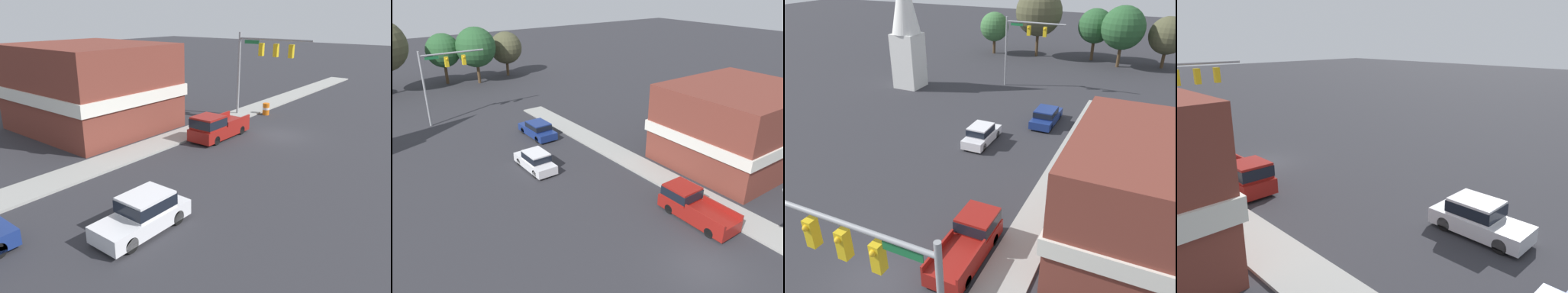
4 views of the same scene
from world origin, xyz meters
The scene contains 12 objects.
ground_plane centered at (0.00, 0.00, 0.00)m, with size 200.00×200.00×0.00m, color #2D2D33.
near_signal_assembly centered at (3.80, -3.44, 5.35)m, with size 6.70×0.49×7.31m.
far_signal_assembly centered at (-3.87, 31.53, 5.69)m, with size 6.83×0.49×7.93m.
car_lead centered at (-1.69, 15.88, 0.84)m, with size 1.75×4.39×1.63m.
car_oncoming centered at (2.01, 22.07, 0.80)m, with size 1.90×4.70×1.54m.
pickup_truck_parked centered at (3.32, 3.73, 0.93)m, with size 1.96×5.30×1.90m.
church_steeple centered at (-15.79, 26.18, 7.18)m, with size 3.22×3.22×13.72m.
backdrop_tree_left_far centered at (-13.58, 46.17, 4.08)m, with size 4.39×4.39×6.29m.
backdrop_tree_left_mid centered at (-6.90, 47.18, 6.48)m, with size 6.86×6.86×9.92m.
backdrop_tree_center centered at (1.31, 48.26, 4.90)m, with size 4.88×4.88×7.36m.
backdrop_tree_right_mid centered at (5.34, 45.81, 5.32)m, with size 5.77×5.77×8.21m.
backdrop_tree_right_far centered at (10.99, 47.83, 4.39)m, with size 4.99×4.99×6.90m.
Camera 3 is at (10.35, -10.03, 14.09)m, focal length 35.00 mm.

